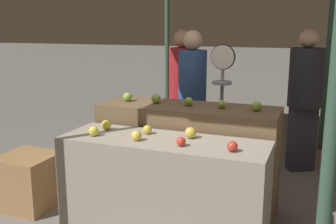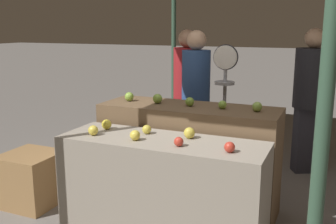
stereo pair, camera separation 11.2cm
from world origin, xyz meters
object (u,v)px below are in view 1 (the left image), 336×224
at_px(person_customer_right, 182,87).
at_px(wooden_crate_side, 29,181).
at_px(produce_scale, 222,87).
at_px(person_customer_left, 305,91).
at_px(person_vendor_at_scale, 192,92).

height_order(person_customer_right, wooden_crate_side, person_customer_right).
height_order(produce_scale, person_customer_right, person_customer_right).
xyz_separation_m(produce_scale, person_customer_right, (-0.65, 0.65, -0.13)).
distance_m(produce_scale, wooden_crate_side, 2.10).
bearing_deg(produce_scale, person_customer_left, 48.36).
distance_m(person_customer_left, wooden_crate_side, 3.16).
height_order(produce_scale, person_vendor_at_scale, person_vendor_at_scale).
bearing_deg(person_customer_right, produce_scale, 129.56).
relative_size(person_vendor_at_scale, person_customer_right, 1.00).
height_order(person_customer_left, wooden_crate_side, person_customer_left).
distance_m(person_vendor_at_scale, person_customer_right, 0.46).
xyz_separation_m(produce_scale, wooden_crate_side, (-1.59, -1.10, -0.84)).
height_order(produce_scale, wooden_crate_side, produce_scale).
xyz_separation_m(person_customer_right, wooden_crate_side, (-0.93, -1.75, -0.71)).
height_order(person_vendor_at_scale, person_customer_left, person_customer_left).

